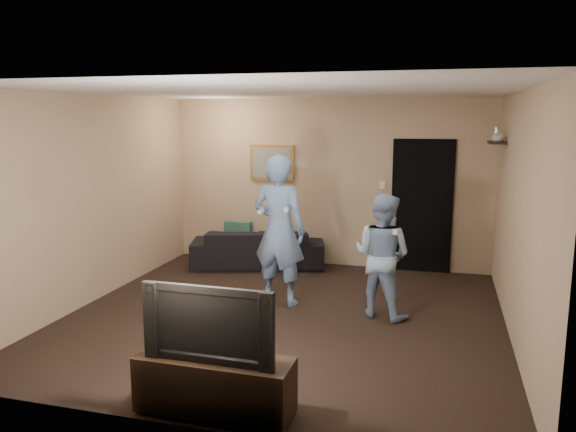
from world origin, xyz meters
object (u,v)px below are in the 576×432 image
(sofa, at_px, (258,248))
(tv_console, at_px, (215,384))
(television, at_px, (213,321))
(wii_player_left, at_px, (279,230))
(wii_player_right, at_px, (382,255))

(sofa, bearing_deg, tv_console, 88.50)
(tv_console, xyz_separation_m, television, (-0.00, 0.00, 0.53))
(wii_player_left, bearing_deg, tv_console, -84.38)
(tv_console, bearing_deg, wii_player_right, 69.63)
(tv_console, xyz_separation_m, wii_player_left, (-0.27, 2.71, 0.69))
(sofa, bearing_deg, wii_player_right, 124.92)
(sofa, relative_size, television, 1.93)
(wii_player_left, relative_size, wii_player_right, 1.29)
(sofa, distance_m, television, 4.50)
(television, bearing_deg, wii_player_left, 96.49)
(sofa, bearing_deg, television, 88.50)
(sofa, distance_m, tv_console, 4.48)
(tv_console, xyz_separation_m, wii_player_right, (1.01, 2.61, 0.48))
(tv_console, distance_m, television, 0.53)
(tv_console, relative_size, television, 1.18)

